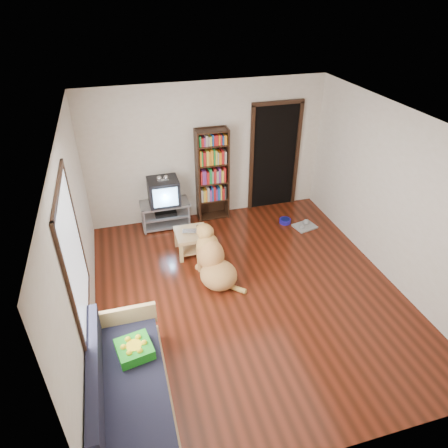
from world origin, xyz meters
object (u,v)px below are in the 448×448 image
object	(u,v)px
tv_stand	(166,214)
dog	(213,261)
coffee_table	(192,238)
sofa	(128,388)
grey_rag	(305,226)
crt_tv	(163,191)
laptop	(192,233)
green_cushion	(134,349)
bookshelf	(212,170)
dog_bowl	(285,221)

from	to	relation	value
tv_stand	dog	xyz separation A→B (m)	(0.48, -1.77, 0.06)
tv_stand	coffee_table	bearing A→B (deg)	-72.61
sofa	dog	size ratio (longest dim) A/B	1.78
grey_rag	crt_tv	size ratio (longest dim) A/B	0.69
laptop	dog	xyz separation A→B (m)	(0.17, -0.77, -0.08)
green_cushion	laptop	size ratio (longest dim) A/B	1.20
grey_rag	bookshelf	distance (m)	2.07
green_cushion	grey_rag	size ratio (longest dim) A/B	0.96
laptop	dog	world-z (taller)	dog
coffee_table	dog_bowl	bearing A→B (deg)	12.94
grey_rag	dog	xyz separation A→B (m)	(-2.06, -0.99, 0.32)
laptop	sofa	bearing A→B (deg)	-103.62
bookshelf	sofa	distance (m)	4.26
tv_stand	dog	world-z (taller)	dog
dog_bowl	dog	world-z (taller)	dog
grey_rag	bookshelf	size ratio (longest dim) A/B	0.22
dog_bowl	dog	size ratio (longest dim) A/B	0.22
sofa	green_cushion	bearing A→B (deg)	68.98
laptop	coffee_table	bearing A→B (deg)	102.34
bookshelf	dog	xyz separation A→B (m)	(-0.47, -1.87, -0.67)
tv_stand	dog	bearing A→B (deg)	-74.88
laptop	sofa	xyz separation A→B (m)	(-1.28, -2.63, -0.15)
crt_tv	bookshelf	bearing A→B (deg)	4.32
dog	grey_rag	bearing A→B (deg)	25.74
sofa	grey_rag	bearing A→B (deg)	39.05
green_cushion	dog_bowl	xyz separation A→B (m)	(3.09, 2.78, -0.44)
tv_stand	green_cushion	bearing A→B (deg)	-104.41
laptop	tv_stand	size ratio (longest dim) A/B	0.36
tv_stand	bookshelf	size ratio (longest dim) A/B	0.50
green_cushion	dog	xyz separation A→B (m)	(1.33, 1.53, -0.15)
tv_stand	bookshelf	world-z (taller)	bookshelf
green_cushion	crt_tv	size ratio (longest dim) A/B	0.66
laptop	grey_rag	size ratio (longest dim) A/B	0.80
dog_bowl	bookshelf	bearing A→B (deg)	154.28
grey_rag	coffee_table	world-z (taller)	coffee_table
grey_rag	sofa	world-z (taller)	sofa
green_cushion	grey_rag	bearing A→B (deg)	25.88
green_cushion	tv_stand	distance (m)	3.42
dog_bowl	crt_tv	xyz separation A→B (m)	(-2.24, 0.55, 0.70)
green_cushion	dog	distance (m)	2.04
green_cushion	coffee_table	world-z (taller)	green_cushion
grey_rag	crt_tv	world-z (taller)	crt_tv
green_cushion	dog_bowl	distance (m)	4.18
dog_bowl	sofa	size ratio (longest dim) A/B	0.12
coffee_table	dog	world-z (taller)	dog
green_cushion	grey_rag	world-z (taller)	green_cushion
dog_bowl	sofa	distance (m)	4.47
sofa	dog	world-z (taller)	dog
bookshelf	dog	size ratio (longest dim) A/B	1.78
laptop	bookshelf	xyz separation A→B (m)	(0.65, 1.10, 0.59)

